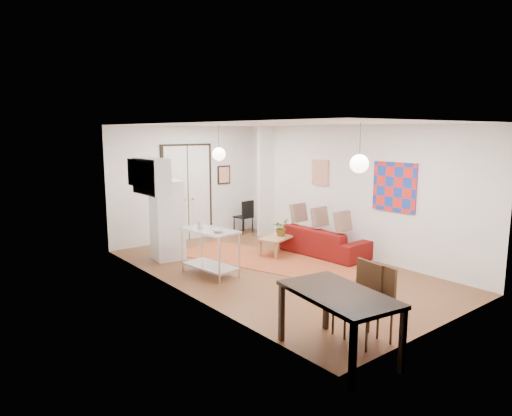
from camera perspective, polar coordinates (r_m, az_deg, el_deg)
floor at (r=9.28m, az=2.51°, el=-7.76°), size 7.00×7.00×0.00m
ceiling at (r=8.86m, az=2.65°, el=10.45°), size 4.20×7.00×0.02m
wall_back at (r=11.79m, az=-8.70°, el=3.07°), size 4.20×0.02×2.90m
wall_front at (r=6.77m, az=22.49°, el=-2.35°), size 4.20×0.02×2.90m
wall_left at (r=7.75m, az=-9.19°, el=-0.30°), size 0.02×7.00×2.90m
wall_right at (r=10.45m, az=11.29°, el=2.17°), size 0.02×7.00×2.90m
double_doors at (r=11.79m, az=-8.56°, el=1.85°), size 1.44×0.06×2.50m
stub_partition at (r=12.07m, az=1.23°, el=3.33°), size 0.50×0.10×2.90m
wall_cabinet at (r=9.10m, az=-12.95°, el=3.89°), size 0.35×1.00×0.70m
painting_popart at (r=9.65m, az=16.91°, el=2.54°), size 0.05×1.00×1.00m
painting_abstract at (r=10.92m, az=8.05°, el=4.42°), size 0.05×0.50×0.60m
poster_back at (r=12.36m, az=-4.01°, el=4.15°), size 0.40×0.03×0.50m
print_left at (r=9.48m, az=-15.10°, el=4.33°), size 0.03×0.44×0.54m
pendant_back at (r=10.46m, az=-4.67°, el=6.74°), size 0.30×0.30×0.80m
pendant_front at (r=7.49m, az=12.79°, el=5.42°), size 0.30×0.30×0.80m
kilim_rug at (r=9.96m, az=1.59°, el=-6.50°), size 2.78×4.42×0.01m
sofa at (r=10.46m, az=8.28°, el=-4.06°), size 0.96×2.20×0.63m
coffee_table at (r=10.37m, az=2.71°, el=-3.87°), size 1.03×0.77×0.41m
potted_plant at (r=10.38m, az=3.14°, el=-2.43°), size 0.40×0.43×0.40m
kitchen_counter at (r=8.87m, az=-5.77°, el=-4.71°), size 0.75×1.25×0.90m
bowl at (r=8.55m, az=-4.71°, el=-2.85°), size 0.26×0.26×0.05m
soap_bottle at (r=8.96m, az=-6.95°, el=-1.87°), size 0.10×0.10×0.19m
fridge at (r=10.07m, az=-11.05°, el=-1.49°), size 0.69×0.69×1.72m
dining_table at (r=5.77m, az=10.27°, el=-11.16°), size 1.07×1.61×0.83m
dining_chair_near at (r=6.43m, az=11.68°, el=-10.31°), size 0.56×0.73×1.02m
dining_chair_far at (r=6.31m, az=13.17°, el=-10.77°), size 0.56×0.73×1.02m
black_side_chair at (r=12.55m, az=-1.84°, el=-0.67°), size 0.45×0.45×0.91m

